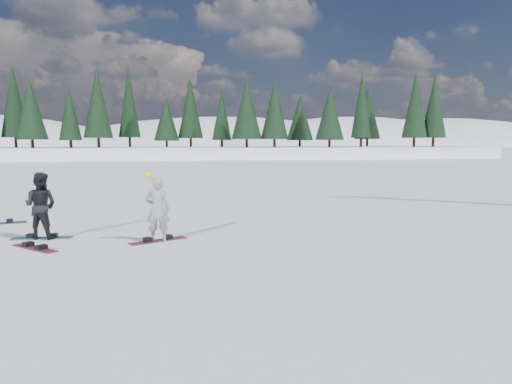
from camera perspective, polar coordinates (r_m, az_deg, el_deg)
ground at (r=13.64m, az=-20.42°, el=-5.07°), size 420.00×420.00×0.00m
alpine_backdrop at (r=203.46m, az=-12.48°, el=1.24°), size 412.50×227.00×53.20m
snowboarder_woman at (r=12.62m, az=-11.20°, el=-1.89°), size 0.61×0.42×1.76m
snowboarder_man at (r=13.85m, az=-23.40°, el=-1.45°), size 0.97×0.84×1.71m
snowboard_woman at (r=12.75m, az=-11.11°, el=-5.49°), size 1.44×0.98×0.03m
snowboard_man at (r=13.98m, az=-23.26°, el=-4.86°), size 1.51×0.32×0.03m
snowboard_loose_b at (r=12.76m, az=-23.95°, el=-5.89°), size 1.27×1.25×0.03m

